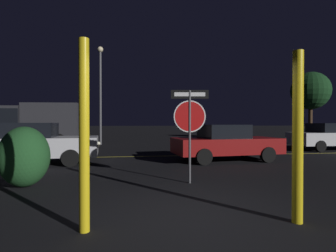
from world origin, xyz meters
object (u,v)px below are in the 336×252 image
at_px(yellow_pole_left, 84,135).
at_px(passing_car_2, 31,144).
at_px(delivery_truck, 37,122).
at_px(tree_0, 311,91).
at_px(stop_sign, 190,117).
at_px(passing_car_4, 330,137).
at_px(yellow_pole_right, 298,137).
at_px(street_lamp, 100,85).
at_px(hedge_bush_1, 24,157).
at_px(passing_car_3, 225,143).

height_order(yellow_pole_left, passing_car_2, yellow_pole_left).
xyz_separation_m(yellow_pole_left, delivery_truck, (-5.72, 14.93, 0.25)).
relative_size(delivery_truck, tree_0, 1.01).
xyz_separation_m(stop_sign, passing_car_4, (9.61, 6.88, -0.93)).
distance_m(yellow_pole_right, street_lamp, 15.97).
xyz_separation_m(delivery_truck, street_lamp, (4.21, -0.03, 2.54)).
bearing_deg(passing_car_2, tree_0, 113.18).
height_order(yellow_pole_right, hedge_bush_1, yellow_pole_right).
bearing_deg(yellow_pole_left, delivery_truck, 110.95).
xyz_separation_m(passing_car_2, tree_0, (18.71, 10.23, 3.47)).
distance_m(passing_car_2, passing_car_3, 7.41).
relative_size(stop_sign, yellow_pole_right, 0.90).
bearing_deg(passing_car_4, passing_car_2, -81.43).
bearing_deg(yellow_pole_left, hedge_bush_1, 123.32).
distance_m(stop_sign, tree_0, 19.65).
bearing_deg(tree_0, passing_car_2, -151.33).
distance_m(stop_sign, street_lamp, 12.97).
distance_m(yellow_pole_left, street_lamp, 15.24).
bearing_deg(hedge_bush_1, passing_car_4, 26.24).
xyz_separation_m(street_lamp, tree_0, (17.22, 1.73, 0.09)).
bearing_deg(tree_0, passing_car_4, -119.48).
bearing_deg(passing_car_2, yellow_pole_left, 19.59).
xyz_separation_m(yellow_pole_left, street_lamp, (-1.51, 14.90, 2.78)).
relative_size(passing_car_3, passing_car_4, 0.95).
bearing_deg(yellow_pole_right, passing_car_4, 48.48).
xyz_separation_m(passing_car_4, street_lamp, (-13.22, 5.34, 3.38)).
relative_size(delivery_truck, street_lamp, 0.87).
height_order(passing_car_4, street_lamp, street_lamp).
height_order(passing_car_3, passing_car_4, passing_car_4).
relative_size(yellow_pole_right, passing_car_4, 0.56).
bearing_deg(passing_car_2, stop_sign, 48.38).
bearing_deg(delivery_truck, street_lamp, -85.58).
bearing_deg(yellow_pole_right, hedge_bush_1, 149.50).
bearing_deg(passing_car_3, yellow_pole_left, -40.57).
relative_size(hedge_bush_1, passing_car_3, 0.32).
xyz_separation_m(hedge_bush_1, street_lamp, (0.37, 12.04, 3.41)).
distance_m(stop_sign, passing_car_4, 11.85).
distance_m(hedge_bush_1, passing_car_4, 15.15).
xyz_separation_m(stop_sign, tree_0, (13.61, 13.95, 2.55)).
height_order(stop_sign, passing_car_2, stop_sign).
distance_m(yellow_pole_right, passing_car_2, 8.97).
relative_size(yellow_pole_left, passing_car_2, 0.55).
relative_size(passing_car_2, passing_car_4, 1.04).
xyz_separation_m(passing_car_2, passing_car_3, (7.41, -0.02, -0.04)).
height_order(hedge_bush_1, street_lamp, street_lamp).
bearing_deg(street_lamp, passing_car_4, -22.00).
bearing_deg(passing_car_3, tree_0, 126.25).
bearing_deg(yellow_pole_right, delivery_truck, 120.54).
bearing_deg(passing_car_2, passing_car_4, 96.62).
distance_m(delivery_truck, street_lamp, 4.91).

